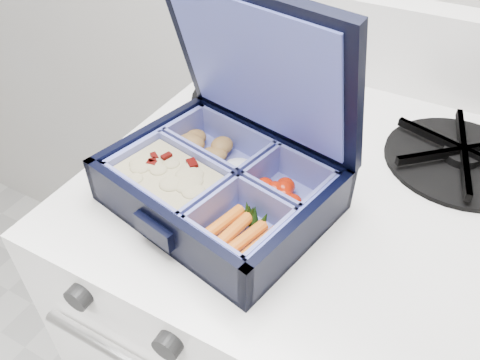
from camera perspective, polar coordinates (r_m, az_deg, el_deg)
The scene contains 5 objects.
stove at distance 0.92m, azimuth 7.79°, elevation -19.19°, with size 0.55×0.55×0.83m, color white, non-canonical shape.
bento_box at distance 0.52m, azimuth -2.51°, elevation -0.57°, with size 0.24×0.18×0.06m, color black, non-canonical shape.
burner_grate at distance 0.65m, azimuth 25.43°, elevation 2.90°, with size 0.19×0.19×0.03m, color black.
burner_grate_rear at distance 0.72m, azimuth 1.01°, elevation 10.40°, with size 0.17×0.17×0.02m, color black.
fork at distance 0.63m, azimuth 5.94°, elevation 4.80°, with size 0.03×0.19×0.01m, color silver, non-canonical shape.
Camera 1 is at (0.07, 1.25, 1.21)m, focal length 35.00 mm.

